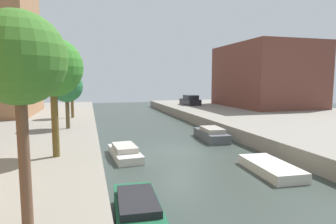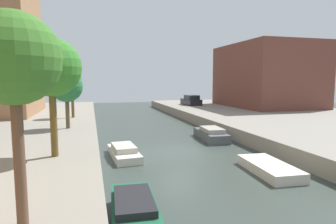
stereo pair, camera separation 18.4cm
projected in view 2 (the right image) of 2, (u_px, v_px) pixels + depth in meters
name	position (u px, v px, depth m)	size (l,w,h in m)	color
ground_plane	(178.00, 151.00, 18.24)	(84.00, 84.00, 0.00)	#333D38
low_block_right	(266.00, 76.00, 38.85)	(10.00, 13.20, 8.39)	brown
street_tree_1	(13.00, 61.00, 6.56)	(2.20, 2.20, 5.16)	brown
street_tree_2	(51.00, 68.00, 12.86)	(2.70, 2.70, 5.50)	brown
street_tree_3	(67.00, 87.00, 20.77)	(2.31, 2.31, 4.27)	brown
street_tree_4	(72.00, 80.00, 26.91)	(1.81, 1.81, 4.60)	brown
parked_car	(191.00, 101.00, 41.32)	(1.97, 4.14, 1.45)	black
moored_boat_left_1	(135.00, 214.00, 8.78)	(1.64, 4.13, 0.92)	#195638
moored_boat_left_2	(124.00, 152.00, 16.78)	(1.71, 3.95, 0.76)	beige
moored_boat_right_2	(269.00, 168.00, 13.98)	(1.92, 3.83, 0.48)	beige
moored_boat_right_3	(211.00, 134.00, 21.81)	(1.80, 4.18, 0.97)	#4C5156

